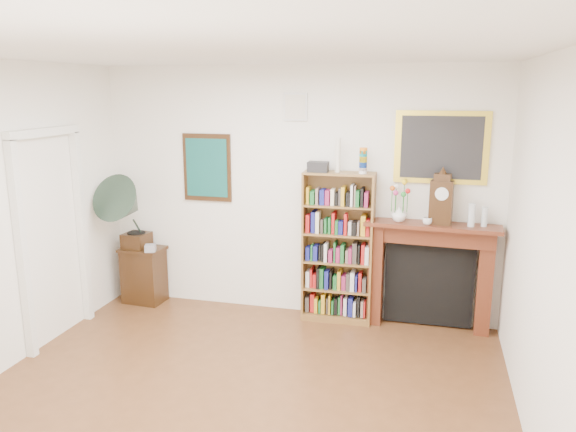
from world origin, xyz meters
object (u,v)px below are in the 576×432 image
at_px(fireplace, 430,266).
at_px(bottle_right, 485,217).
at_px(gramophone, 127,207).
at_px(teacup, 427,221).
at_px(flower_vase, 399,214).
at_px(bottle_left, 472,215).
at_px(bookshelf, 338,239).
at_px(side_cabinet, 144,275).
at_px(mantel_clock, 441,200).
at_px(cd_stack, 150,248).

bearing_deg(fireplace, bottle_right, -2.93).
xyz_separation_m(gramophone, bottle_right, (3.93, 0.19, 0.07)).
bearing_deg(teacup, flower_vase, 165.96).
relative_size(flower_vase, bottle_left, 0.67).
xyz_separation_m(bookshelf, side_cabinet, (-2.36, -0.04, -0.59)).
relative_size(bookshelf, teacup, 19.91).
bearing_deg(mantel_clock, bookshelf, -172.39).
bearing_deg(fireplace, bottle_left, -10.16).
bearing_deg(fireplace, mantel_clock, -40.73).
distance_m(gramophone, mantel_clock, 3.51).
distance_m(gramophone, cd_stack, 0.54).
relative_size(side_cabinet, bottle_left, 2.84).
distance_m(mantel_clock, bottle_left, 0.33).
xyz_separation_m(flower_vase, teacup, (0.29, -0.07, -0.04)).
bearing_deg(mantel_clock, fireplace, 144.67).
height_order(gramophone, bottle_left, gramophone).
bearing_deg(side_cabinet, bottle_left, 3.89).
xyz_separation_m(teacup, bottle_left, (0.43, 0.03, 0.08)).
xyz_separation_m(fireplace, gramophone, (-3.42, -0.25, 0.51)).
xyz_separation_m(fireplace, mantel_clock, (0.07, -0.07, 0.74)).
relative_size(cd_stack, teacup, 1.24).
height_order(gramophone, cd_stack, gramophone).
bearing_deg(mantel_clock, bottle_right, 10.80).
bearing_deg(bookshelf, flower_vase, -0.62).
bearing_deg(flower_vase, bookshelf, -179.45).
bearing_deg(bookshelf, bottle_right, -1.08).
bearing_deg(teacup, fireplace, 67.02).
bearing_deg(mantel_clock, flower_vase, -174.50).
distance_m(gramophone, flower_vase, 3.08).
height_order(flower_vase, bottle_left, bottle_left).
distance_m(flower_vase, teacup, 0.31).
distance_m(side_cabinet, bottle_left, 3.84).
bearing_deg(bottle_left, bottle_right, 15.60).
height_order(fireplace, bottle_right, bottle_right).
bearing_deg(side_cabinet, cd_stack, -30.91).
relative_size(cd_stack, bottle_right, 0.60).
distance_m(side_cabinet, mantel_clock, 3.59).
relative_size(cd_stack, mantel_clock, 0.23).
height_order(mantel_clock, teacup, mantel_clock).
bearing_deg(side_cabinet, fireplace, 5.44).
bearing_deg(side_cabinet, gramophone, -113.66).
xyz_separation_m(mantel_clock, bottle_right, (0.43, 0.02, -0.15)).
bearing_deg(cd_stack, fireplace, 3.90).
height_order(side_cabinet, cd_stack, cd_stack).
bearing_deg(bookshelf, side_cabinet, 179.89).
xyz_separation_m(mantel_clock, bottle_left, (0.31, -0.02, -0.13)).
distance_m(cd_stack, bottle_left, 3.60).
bearing_deg(bookshelf, bottle_left, -2.57).
relative_size(side_cabinet, flower_vase, 4.27).
height_order(fireplace, mantel_clock, mantel_clock).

